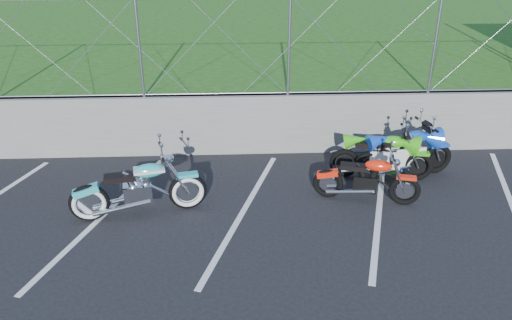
{
  "coord_description": "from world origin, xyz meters",
  "views": [
    {
      "loc": [
        -0.16,
        -6.56,
        4.46
      ],
      "look_at": [
        0.22,
        1.3,
        0.82
      ],
      "focal_mm": 35.0,
      "sensor_mm": 36.0,
      "label": 1
    }
  ],
  "objects_px": {
    "naked_orange": "(368,181)",
    "sportbike_green": "(383,158)",
    "sportbike_blue": "(405,155)",
    "cruiser_turquoise": "(141,190)"
  },
  "relations": [
    {
      "from": "cruiser_turquoise",
      "to": "sportbike_blue",
      "type": "height_order",
      "value": "cruiser_turquoise"
    },
    {
      "from": "sportbike_blue",
      "to": "cruiser_turquoise",
      "type": "bearing_deg",
      "value": -176.74
    },
    {
      "from": "naked_orange",
      "to": "sportbike_green",
      "type": "distance_m",
      "value": 1.02
    },
    {
      "from": "sportbike_green",
      "to": "sportbike_blue",
      "type": "height_order",
      "value": "sportbike_blue"
    },
    {
      "from": "naked_orange",
      "to": "sportbike_blue",
      "type": "relative_size",
      "value": 0.89
    },
    {
      "from": "naked_orange",
      "to": "sportbike_green",
      "type": "height_order",
      "value": "sportbike_green"
    },
    {
      "from": "naked_orange",
      "to": "sportbike_green",
      "type": "bearing_deg",
      "value": 74.38
    },
    {
      "from": "cruiser_turquoise",
      "to": "sportbike_green",
      "type": "distance_m",
      "value": 4.62
    },
    {
      "from": "cruiser_turquoise",
      "to": "sportbike_blue",
      "type": "distance_m",
      "value": 5.08
    },
    {
      "from": "sportbike_blue",
      "to": "sportbike_green",
      "type": "bearing_deg",
      "value": 177.16
    }
  ]
}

